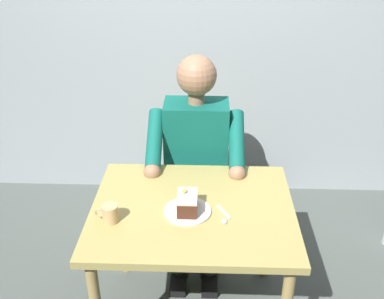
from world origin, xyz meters
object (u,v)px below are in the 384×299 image
Objects in this scene: dining_table at (193,223)px; chair at (196,172)px; seated_person at (196,162)px; dessert_spoon at (224,217)px; coffee_cup at (110,213)px; cake_slice at (187,203)px.

chair reaches higher than dining_table.
dessert_spoon is at bearing 103.80° from seated_person.
chair is 0.91m from coffee_cup.
dining_table is 0.51m from seated_person.
seated_person reaches higher than dessert_spoon.
cake_slice is at bearing -12.04° from dessert_spoon.
cake_slice is 1.29× the size of coffee_cup.
cake_slice is 0.35m from coffee_cup.
chair is 0.71× the size of seated_person.
dining_table is 0.15m from cake_slice.
seated_person is (0.00, -0.51, 0.04)m from dining_table.
chair is 0.24m from seated_person.
dessert_spoon is (-0.14, 0.07, 0.09)m from dining_table.
chair is at bearing -79.23° from dessert_spoon.
dessert_spoon reaches higher than dining_table.
coffee_cup reaches higher than dessert_spoon.
seated_person is 9.01× the size of dessert_spoon.
coffee_cup is at bearing 4.99° from dessert_spoon.
coffee_cup is at bearing 65.65° from chair.
chair is at bearing -90.00° from dining_table.
chair is 0.80m from dessert_spoon.
seated_person is at bearing 90.00° from chair.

